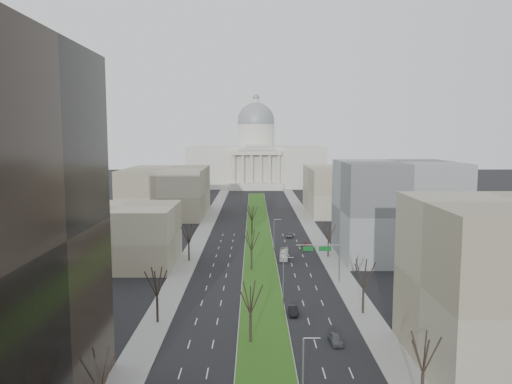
{
  "coord_description": "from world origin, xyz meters",
  "views": [
    {
      "loc": [
        -1.56,
        -30.43,
        30.31
      ],
      "look_at": [
        -0.82,
        110.55,
        14.39
      ],
      "focal_mm": 35.0,
      "sensor_mm": 36.0,
      "label": 1
    }
  ],
  "objects_px": {
    "car_black": "(293,310)",
    "box_van": "(284,254)",
    "car_grey_near": "(336,339)",
    "car_grey_far": "(290,235)",
    "car_red": "(306,247)"
  },
  "relations": [
    {
      "from": "box_van",
      "to": "car_grey_near",
      "type": "bearing_deg",
      "value": -79.71
    },
    {
      "from": "car_grey_near",
      "to": "car_grey_far",
      "type": "xyz_separation_m",
      "value": [
        -1.15,
        77.1,
        -0.1
      ]
    },
    {
      "from": "car_black",
      "to": "car_grey_far",
      "type": "distance_m",
      "value": 65.2
    },
    {
      "from": "car_red",
      "to": "box_van",
      "type": "distance_m",
      "value": 12.38
    },
    {
      "from": "box_van",
      "to": "car_black",
      "type": "bearing_deg",
      "value": -85.99
    },
    {
      "from": "car_grey_far",
      "to": "car_black",
      "type": "bearing_deg",
      "value": -85.37
    },
    {
      "from": "car_red",
      "to": "box_van",
      "type": "bearing_deg",
      "value": -119.91
    },
    {
      "from": "car_grey_near",
      "to": "box_van",
      "type": "distance_m",
      "value": 50.69
    },
    {
      "from": "car_grey_near",
      "to": "box_van",
      "type": "height_order",
      "value": "box_van"
    },
    {
      "from": "car_black",
      "to": "box_van",
      "type": "distance_m",
      "value": 38.47
    },
    {
      "from": "car_red",
      "to": "car_grey_far",
      "type": "xyz_separation_m",
      "value": [
        -3.27,
        16.13,
        -0.1
      ]
    },
    {
      "from": "car_grey_near",
      "to": "car_red",
      "type": "xyz_separation_m",
      "value": [
        2.12,
        60.97,
        0.0
      ]
    },
    {
      "from": "car_black",
      "to": "car_grey_far",
      "type": "height_order",
      "value": "car_black"
    },
    {
      "from": "car_red",
      "to": "box_van",
      "type": "relative_size",
      "value": 0.61
    },
    {
      "from": "car_red",
      "to": "box_van",
      "type": "height_order",
      "value": "box_van"
    }
  ]
}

